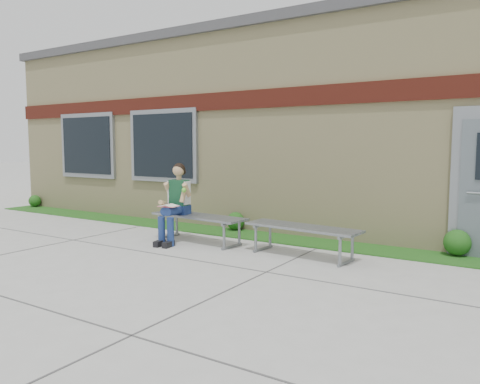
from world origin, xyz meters
The scene contains 9 objects.
ground centered at (0.00, 0.00, 0.00)m, with size 80.00×80.00×0.00m, color #9E9E99.
grass_strip centered at (0.00, 2.60, 0.01)m, with size 16.00×0.80×0.02m, color #204D14.
school_building centered at (0.00, 5.99, 2.10)m, with size 16.20×6.22×4.20m.
bench_left centered at (-0.97, 1.58, 0.37)m, with size 1.90×0.67×0.48m.
bench_right centered at (1.03, 1.58, 0.37)m, with size 1.88×0.69×0.48m.
girl centered at (-1.32, 1.37, 0.73)m, with size 0.53×0.85×1.40m.
shrub_west centered at (-7.61, 2.85, 0.18)m, with size 0.32×0.32×0.32m, color #204D14.
shrub_mid centered at (-1.02, 2.85, 0.20)m, with size 0.36×0.36×0.36m, color #204D14.
shrub_east centered at (3.05, 2.85, 0.22)m, with size 0.40×0.40×0.40m, color #204D14.
Camera 1 is at (4.01, -4.92, 1.72)m, focal length 35.00 mm.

